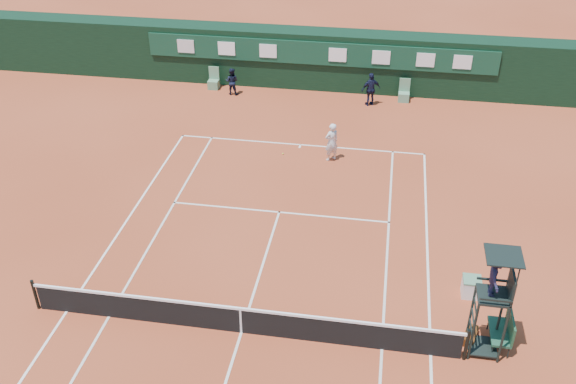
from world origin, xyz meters
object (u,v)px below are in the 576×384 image
object	(u,v)px
umpire_chair	(495,284)
player	(332,142)
player_bench	(504,329)
tennis_net	(241,320)
cooler	(471,287)

from	to	relation	value
umpire_chair	player	xyz separation A→B (m)	(-5.41, 10.32, -1.60)
umpire_chair	player_bench	bearing A→B (deg)	30.06
tennis_net	player_bench	distance (m)	7.53
tennis_net	umpire_chair	xyz separation A→B (m)	(6.90, 0.43, 1.95)
tennis_net	player_bench	world-z (taller)	same
player_bench	player	world-z (taller)	player
umpire_chair	player	bearing A→B (deg)	117.65
umpire_chair	player	distance (m)	11.76
tennis_net	umpire_chair	bearing A→B (deg)	3.59
tennis_net	player_bench	xyz separation A→B (m)	(7.49, 0.77, 0.09)
cooler	tennis_net	bearing A→B (deg)	-157.55
tennis_net	cooler	size ratio (longest dim) A/B	20.00
tennis_net	cooler	distance (m)	7.32
player_bench	player	size ratio (longest dim) A/B	0.70
umpire_chair	cooler	distance (m)	3.18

